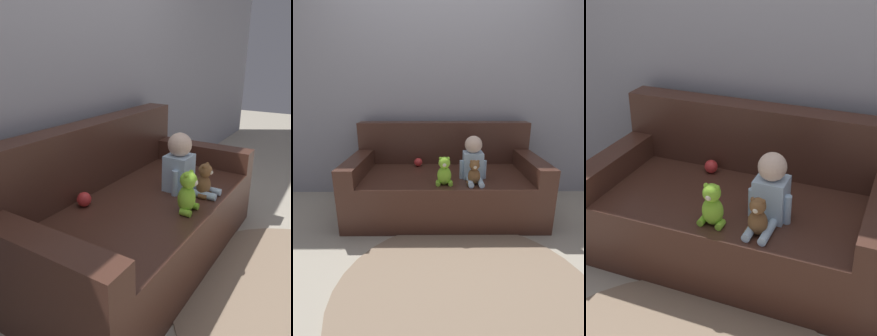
{
  "view_description": "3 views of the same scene",
  "coord_description": "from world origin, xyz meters",
  "views": [
    {
      "loc": [
        -1.57,
        -1.03,
        1.29
      ],
      "look_at": [
        0.02,
        -0.04,
        0.62
      ],
      "focal_mm": 35.0,
      "sensor_mm": 36.0,
      "label": 1
    },
    {
      "loc": [
        -0.08,
        -2.43,
        1.21
      ],
      "look_at": [
        -0.06,
        -0.1,
        0.49
      ],
      "focal_mm": 28.0,
      "sensor_mm": 36.0,
      "label": 2
    },
    {
      "loc": [
        0.88,
        -2.24,
        1.82
      ],
      "look_at": [
        -0.01,
        -0.07,
        0.63
      ],
      "focal_mm": 50.0,
      "sensor_mm": 36.0,
      "label": 3
    }
  ],
  "objects": [
    {
      "name": "wall_back",
      "position": [
        0.0,
        0.55,
        1.3
      ],
      "size": [
        8.0,
        0.05,
        2.6
      ],
      "color": "#93939E",
      "rests_on": "ground_plane"
    },
    {
      "name": "plush_toy_side",
      "position": [
        -0.01,
        -0.34,
        0.53
      ],
      "size": [
        0.14,
        0.11,
        0.25
      ],
      "color": "#8CD133",
      "rests_on": "couch"
    },
    {
      "name": "floor_rug",
      "position": [
        0.1,
        -1.11,
        0.01
      ],
      "size": [
        1.65,
        1.65,
        0.01
      ],
      "color": "gray",
      "rests_on": "ground_plane"
    },
    {
      "name": "toy_ball",
      "position": [
        -0.27,
        0.21,
        0.46
      ],
      "size": [
        0.09,
        0.09,
        0.09
      ],
      "color": "red",
      "rests_on": "couch"
    },
    {
      "name": "teddy_bear_brown",
      "position": [
        0.24,
        -0.33,
        0.52
      ],
      "size": [
        0.13,
        0.1,
        0.22
      ],
      "color": "brown",
      "rests_on": "couch"
    },
    {
      "name": "couch",
      "position": [
        0.0,
        0.06,
        0.29
      ],
      "size": [
        1.81,
        0.94,
        0.86
      ],
      "color": "#47281E",
      "rests_on": "ground_plane"
    },
    {
      "name": "ground_plane",
      "position": [
        0.0,
        0.0,
        0.0
      ],
      "size": [
        12.0,
        12.0,
        0.0
      ],
      "primitive_type": "plane",
      "color": "#B7AD99"
    },
    {
      "name": "person_baby",
      "position": [
        0.25,
        -0.16,
        0.59
      ],
      "size": [
        0.24,
        0.36,
        0.39
      ],
      "color": "silver",
      "rests_on": "couch"
    }
  ]
}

